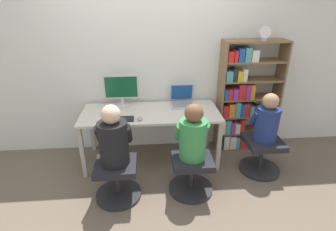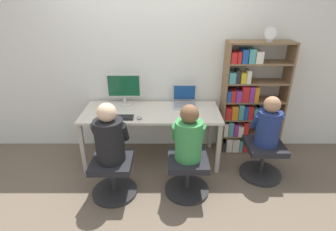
{
  "view_description": "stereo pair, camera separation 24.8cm",
  "coord_description": "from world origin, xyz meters",
  "px_view_note": "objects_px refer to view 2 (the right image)",
  "views": [
    {
      "loc": [
        -0.03,
        -2.7,
        2.05
      ],
      "look_at": [
        0.21,
        0.18,
        0.73
      ],
      "focal_mm": 28.0,
      "sensor_mm": 36.0,
      "label": 1
    },
    {
      "loc": [
        0.21,
        -2.71,
        2.05
      ],
      "look_at": [
        0.21,
        0.18,
        0.73
      ],
      "focal_mm": 28.0,
      "sensor_mm": 36.0,
      "label": 2
    }
  ],
  "objects_px": {
    "person_at_laptop": "(189,136)",
    "office_chair_side": "(263,158)",
    "desktop_monitor": "(125,89)",
    "person_near_shelf": "(269,124)",
    "bookshelf": "(247,103)",
    "laptop": "(185,101)",
    "keyboard": "(118,117)",
    "person_at_monitor": "(110,136)",
    "office_chair_right": "(188,173)",
    "desk_clock": "(271,34)",
    "office_chair_left": "(114,175)"
  },
  "relations": [
    {
      "from": "office_chair_left",
      "to": "laptop",
      "type": "bearing_deg",
      "value": 47.5
    },
    {
      "from": "office_chair_left",
      "to": "person_near_shelf",
      "type": "distance_m",
      "value": 1.86
    },
    {
      "from": "desktop_monitor",
      "to": "person_at_laptop",
      "type": "relative_size",
      "value": 0.74
    },
    {
      "from": "office_chair_left",
      "to": "office_chair_side",
      "type": "relative_size",
      "value": 1.0
    },
    {
      "from": "desktop_monitor",
      "to": "keyboard",
      "type": "bearing_deg",
      "value": -93.45
    },
    {
      "from": "office_chair_right",
      "to": "desk_clock",
      "type": "height_order",
      "value": "desk_clock"
    },
    {
      "from": "person_at_monitor",
      "to": "bookshelf",
      "type": "bearing_deg",
      "value": 28.76
    },
    {
      "from": "bookshelf",
      "to": "office_chair_side",
      "type": "relative_size",
      "value": 3.05
    },
    {
      "from": "laptop",
      "to": "desktop_monitor",
      "type": "bearing_deg",
      "value": 178.34
    },
    {
      "from": "desktop_monitor",
      "to": "person_near_shelf",
      "type": "relative_size",
      "value": 0.77
    },
    {
      "from": "person_at_monitor",
      "to": "keyboard",
      "type": "bearing_deg",
      "value": 90.13
    },
    {
      "from": "person_near_shelf",
      "to": "office_chair_right",
      "type": "bearing_deg",
      "value": -162.12
    },
    {
      "from": "desktop_monitor",
      "to": "laptop",
      "type": "xyz_separation_m",
      "value": [
        0.8,
        -0.02,
        -0.17
      ]
    },
    {
      "from": "desk_clock",
      "to": "person_at_laptop",
      "type": "bearing_deg",
      "value": -140.59
    },
    {
      "from": "person_at_laptop",
      "to": "bookshelf",
      "type": "bearing_deg",
      "value": 46.36
    },
    {
      "from": "bookshelf",
      "to": "office_chair_side",
      "type": "bearing_deg",
      "value": -79.69
    },
    {
      "from": "office_chair_left",
      "to": "office_chair_right",
      "type": "xyz_separation_m",
      "value": [
        0.82,
        0.03,
        0.0
      ]
    },
    {
      "from": "office_chair_right",
      "to": "bookshelf",
      "type": "xyz_separation_m",
      "value": [
        0.84,
        0.88,
        0.49
      ]
    },
    {
      "from": "office_chair_left",
      "to": "person_at_laptop",
      "type": "relative_size",
      "value": 0.82
    },
    {
      "from": "person_at_monitor",
      "to": "desk_clock",
      "type": "relative_size",
      "value": 3.44
    },
    {
      "from": "keyboard",
      "to": "office_chair_left",
      "type": "xyz_separation_m",
      "value": [
        0.0,
        -0.49,
        -0.47
      ]
    },
    {
      "from": "office_chair_side",
      "to": "keyboard",
      "type": "bearing_deg",
      "value": 175.08
    },
    {
      "from": "person_at_monitor",
      "to": "office_chair_left",
      "type": "bearing_deg",
      "value": -90.0
    },
    {
      "from": "desk_clock",
      "to": "keyboard",
      "type": "bearing_deg",
      "value": -168.51
    },
    {
      "from": "bookshelf",
      "to": "person_near_shelf",
      "type": "relative_size",
      "value": 2.6
    },
    {
      "from": "keyboard",
      "to": "person_at_laptop",
      "type": "xyz_separation_m",
      "value": [
        0.83,
        -0.45,
        -0.0
      ]
    },
    {
      "from": "person_at_laptop",
      "to": "person_near_shelf",
      "type": "xyz_separation_m",
      "value": [
        0.94,
        0.3,
        -0.01
      ]
    },
    {
      "from": "keyboard",
      "to": "person_at_monitor",
      "type": "distance_m",
      "value": 0.48
    },
    {
      "from": "laptop",
      "to": "office_chair_right",
      "type": "bearing_deg",
      "value": -90.44
    },
    {
      "from": "office_chair_side",
      "to": "laptop",
      "type": "bearing_deg",
      "value": 148.58
    },
    {
      "from": "bookshelf",
      "to": "laptop",
      "type": "bearing_deg",
      "value": -179.32
    },
    {
      "from": "person_at_laptop",
      "to": "office_chair_side",
      "type": "xyz_separation_m",
      "value": [
        0.94,
        0.3,
        -0.47
      ]
    },
    {
      "from": "keyboard",
      "to": "desk_clock",
      "type": "relative_size",
      "value": 2.01
    },
    {
      "from": "office_chair_left",
      "to": "office_chair_side",
      "type": "bearing_deg",
      "value": 10.71
    },
    {
      "from": "person_at_laptop",
      "to": "laptop",
      "type": "bearing_deg",
      "value": 89.56
    },
    {
      "from": "keyboard",
      "to": "person_at_monitor",
      "type": "bearing_deg",
      "value": -89.87
    },
    {
      "from": "person_at_laptop",
      "to": "person_near_shelf",
      "type": "relative_size",
      "value": 1.04
    },
    {
      "from": "person_at_laptop",
      "to": "keyboard",
      "type": "bearing_deg",
      "value": 151.48
    },
    {
      "from": "laptop",
      "to": "office_chair_left",
      "type": "height_order",
      "value": "laptop"
    },
    {
      "from": "office_chair_side",
      "to": "office_chair_right",
      "type": "bearing_deg",
      "value": -162.34
    },
    {
      "from": "office_chair_side",
      "to": "person_at_laptop",
      "type": "bearing_deg",
      "value": -162.57
    },
    {
      "from": "desktop_monitor",
      "to": "person_near_shelf",
      "type": "height_order",
      "value": "desktop_monitor"
    },
    {
      "from": "bookshelf",
      "to": "person_at_laptop",
      "type": "bearing_deg",
      "value": -133.64
    },
    {
      "from": "office_chair_left",
      "to": "desktop_monitor",
      "type": "bearing_deg",
      "value": 88.42
    },
    {
      "from": "person_at_laptop",
      "to": "office_chair_side",
      "type": "relative_size",
      "value": 1.22
    },
    {
      "from": "bookshelf",
      "to": "office_chair_side",
      "type": "height_order",
      "value": "bookshelf"
    },
    {
      "from": "laptop",
      "to": "person_at_laptop",
      "type": "relative_size",
      "value": 0.53
    },
    {
      "from": "desktop_monitor",
      "to": "office_chair_left",
      "type": "height_order",
      "value": "desktop_monitor"
    },
    {
      "from": "laptop",
      "to": "office_chair_side",
      "type": "height_order",
      "value": "laptop"
    },
    {
      "from": "laptop",
      "to": "person_at_monitor",
      "type": "bearing_deg",
      "value": -132.65
    }
  ]
}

